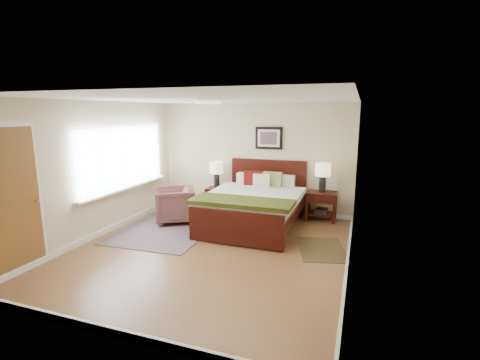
{
  "coord_description": "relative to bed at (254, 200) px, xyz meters",
  "views": [
    {
      "loc": [
        2.32,
        -5.1,
        2.31
      ],
      "look_at": [
        0.22,
        0.89,
        1.05
      ],
      "focal_mm": 26.0,
      "sensor_mm": 36.0,
      "label": 1
    }
  ],
  "objects": [
    {
      "name": "floor",
      "position": [
        -0.35,
        -1.39,
        -0.56
      ],
      "size": [
        5.0,
        5.0,
        0.0
      ],
      "primitive_type": "plane",
      "color": "brown",
      "rests_on": "ground"
    },
    {
      "name": "back_wall",
      "position": [
        -0.35,
        1.11,
        0.69
      ],
      "size": [
        4.5,
        0.04,
        2.5
      ],
      "primitive_type": "cube",
      "color": "beige",
      "rests_on": "ground"
    },
    {
      "name": "front_wall",
      "position": [
        -0.35,
        -3.89,
        0.69
      ],
      "size": [
        4.5,
        0.04,
        2.5
      ],
      "primitive_type": "cube",
      "color": "beige",
      "rests_on": "ground"
    },
    {
      "name": "left_wall",
      "position": [
        -2.6,
        -1.39,
        0.69
      ],
      "size": [
        0.04,
        5.0,
        2.5
      ],
      "primitive_type": "cube",
      "color": "beige",
      "rests_on": "ground"
    },
    {
      "name": "right_wall",
      "position": [
        1.9,
        -1.39,
        0.69
      ],
      "size": [
        0.04,
        5.0,
        2.5
      ],
      "primitive_type": "cube",
      "color": "beige",
      "rests_on": "ground"
    },
    {
      "name": "ceiling",
      "position": [
        -0.35,
        -1.39,
        1.94
      ],
      "size": [
        4.5,
        5.0,
        0.02
      ],
      "primitive_type": "cube",
      "color": "white",
      "rests_on": "back_wall"
    },
    {
      "name": "window",
      "position": [
        -2.55,
        -0.69,
        0.82
      ],
      "size": [
        0.11,
        2.72,
        1.32
      ],
      "color": "silver",
      "rests_on": "left_wall"
    },
    {
      "name": "door",
      "position": [
        -2.58,
        -3.14,
        0.51
      ],
      "size": [
        0.06,
        1.0,
        2.18
      ],
      "color": "silver",
      "rests_on": "ground"
    },
    {
      "name": "ceil_fixture",
      "position": [
        -0.35,
        -1.39,
        1.9
      ],
      "size": [
        0.44,
        0.44,
        0.08
      ],
      "color": "white",
      "rests_on": "ceiling"
    },
    {
      "name": "bed",
      "position": [
        0.0,
        0.0,
        0.0
      ],
      "size": [
        1.86,
        2.26,
        1.22
      ],
      "color": "#390F08",
      "rests_on": "ground"
    },
    {
      "name": "wall_art",
      "position": [
        0.0,
        1.08,
        1.16
      ],
      "size": [
        0.62,
        0.05,
        0.5
      ],
      "color": "black",
      "rests_on": "back_wall"
    },
    {
      "name": "nightstand_left",
      "position": [
        -1.2,
        0.86,
        -0.15
      ],
      "size": [
        0.45,
        0.4,
        0.53
      ],
      "color": "#390F08",
      "rests_on": "ground"
    },
    {
      "name": "nightstand_right",
      "position": [
        1.24,
        0.87,
        -0.18
      ],
      "size": [
        0.63,
        0.47,
        0.62
      ],
      "color": "#390F08",
      "rests_on": "ground"
    },
    {
      "name": "lamp_left",
      "position": [
        -1.2,
        0.88,
        0.4
      ],
      "size": [
        0.32,
        0.32,
        0.61
      ],
      "color": "black",
      "rests_on": "nightstand_left"
    },
    {
      "name": "lamp_right",
      "position": [
        1.24,
        0.88,
        0.48
      ],
      "size": [
        0.32,
        0.32,
        0.61
      ],
      "color": "black",
      "rests_on": "nightstand_right"
    },
    {
      "name": "armchair",
      "position": [
        -1.68,
        -0.24,
        -0.19
      ],
      "size": [
        1.1,
        1.09,
        0.74
      ],
      "primitive_type": "imported",
      "rotation": [
        0.0,
        0.0,
        -1.03
      ],
      "color": "brown",
      "rests_on": "ground"
    },
    {
      "name": "rug_persian",
      "position": [
        -1.57,
        -0.66,
        -0.55
      ],
      "size": [
        1.79,
        2.45,
        0.01
      ],
      "primitive_type": "cube",
      "rotation": [
        0.0,
        0.0,
        0.04
      ],
      "color": "#0D1C43",
      "rests_on": "ground"
    },
    {
      "name": "rug_navy",
      "position": [
        1.45,
        -0.77,
        -0.55
      ],
      "size": [
        0.98,
        1.25,
        0.01
      ],
      "primitive_type": "cube",
      "rotation": [
        0.0,
        0.0,
        0.25
      ],
      "color": "black",
      "rests_on": "ground"
    }
  ]
}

